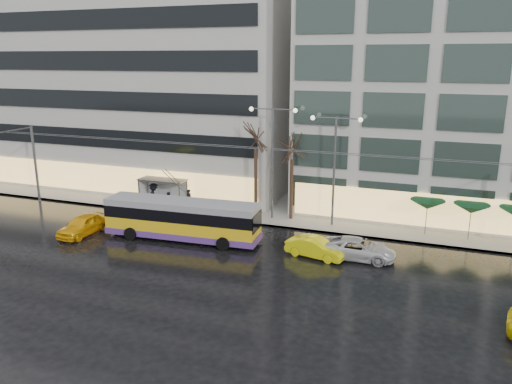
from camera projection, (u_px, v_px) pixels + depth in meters
The scene contains 20 objects.
ground at pixel (190, 266), 32.06m from camera, with size 140.00×140.00×0.00m, color black.
sidewalk at pixel (283, 208), 44.07m from camera, with size 80.00×10.00×0.15m, color gray.
kerb at pixel (265, 225), 39.58m from camera, with size 80.00×0.10×0.15m, color slate.
building_left at pixel (133, 75), 51.66m from camera, with size 34.00×14.00×22.00m, color #B3B2AB.
building_right at pixel (508, 61), 39.69m from camera, with size 32.00×14.00×25.00m, color #B3B2AB.
trolleybus at pixel (182, 221), 36.35m from camera, with size 11.59×4.68×5.32m.
catenary at pixel (248, 176), 37.81m from camera, with size 42.24×5.12×7.00m.
bus_shelter at pixel (160, 186), 44.01m from camera, with size 4.20×1.60×2.51m.
street_lamp_near at pixel (273, 148), 39.62m from camera, with size 3.96×0.36×9.03m.
street_lamp_far at pixel (335, 155), 38.04m from camera, with size 3.96×0.36×8.53m.
tree_a at pixel (256, 133), 40.01m from camera, with size 3.20×3.20×8.40m.
tree_b at pixel (292, 143), 39.38m from camera, with size 3.20×3.20×7.70m.
parasol_a at pixel (427, 205), 36.76m from camera, with size 2.50×2.50×2.65m.
parasol_b at pixel (471, 209), 35.77m from camera, with size 2.50×2.50×2.65m.
taxi_a at pixel (83, 225), 37.57m from camera, with size 1.79×4.45×1.52m, color #F7B30D.
taxi_b at pixel (316, 248), 33.28m from camera, with size 1.41×4.05×1.33m, color #F0EB0C.
sedan_silver at pixel (358, 249), 33.04m from camera, with size 2.29×4.96×1.38m, color silver.
pedestrian_a at pixel (189, 192), 43.39m from camera, with size 1.27×1.28×2.19m.
pedestrian_b at pixel (168, 201), 42.81m from camera, with size 1.03×0.98×1.67m.
pedestrian_c at pixel (154, 194), 44.07m from camera, with size 1.43×1.30×2.11m.
Camera 1 is at (14.18, -26.44, 12.97)m, focal length 35.00 mm.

